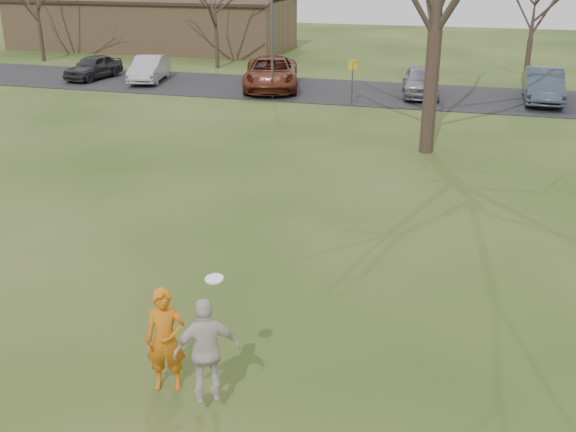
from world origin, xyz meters
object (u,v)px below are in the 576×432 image
object	(u,v)px
car_1	(149,69)
catching_play	(207,351)
car_5	(543,85)
car_2	(271,73)
lamp_post	(272,14)
player_defender	(166,340)
building	(152,21)
car_4	(421,81)
car_0	(93,67)

from	to	relation	value
car_1	catching_play	bearing A→B (deg)	-73.78
car_1	car_5	bearing A→B (deg)	-12.09
car_2	lamp_post	world-z (taller)	lamp_post
player_defender	car_5	size ratio (longest dim) A/B	0.37
car_1	building	xyz separation A→B (m)	(-6.23, 13.09, 1.21)
car_4	catching_play	distance (m)	25.44
car_1	building	world-z (taller)	building
car_5	car_4	bearing A→B (deg)	-179.03
building	lamp_post	bearing A→B (deg)	-47.91
car_2	lamp_post	xyz separation A→B (m)	(0.70, -2.08, 3.12)
car_4	car_5	distance (m)	5.68
player_defender	lamp_post	size ratio (longest dim) A/B	0.28
car_2	catching_play	distance (m)	26.02
player_defender	car_2	xyz separation A→B (m)	(-5.86, 24.72, -0.04)
car_0	car_4	size ratio (longest dim) A/B	0.91
car_5	car_1	bearing A→B (deg)	-179.75
car_1	lamp_post	size ratio (longest dim) A/B	0.66
car_1	car_2	bearing A→B (deg)	-14.90
car_5	catching_play	world-z (taller)	catching_play
building	car_1	bearing A→B (deg)	-64.56
car_2	catching_play	world-z (taller)	catching_play
car_2	car_5	bearing A→B (deg)	-13.53
catching_play	car_1	bearing A→B (deg)	118.48
car_0	car_1	bearing A→B (deg)	9.66
player_defender	car_0	bearing A→B (deg)	106.89
car_4	car_5	size ratio (longest dim) A/B	0.90
car_4	car_2	bearing A→B (deg)	174.49
catching_play	lamp_post	world-z (taller)	lamp_post
car_1	car_4	bearing A→B (deg)	-12.37
player_defender	building	world-z (taller)	building
lamp_post	building	bearing A→B (deg)	132.09
car_5	catching_play	distance (m)	26.33
car_1	building	bearing A→B (deg)	103.19
player_defender	car_0	size ratio (longest dim) A/B	0.46
catching_play	building	bearing A→B (deg)	117.47
car_0	car_4	xyz separation A→B (m)	(18.02, 0.08, 0.07)
lamp_post	car_0	bearing A→B (deg)	168.36
player_defender	car_2	distance (m)	25.41
car_1	car_2	size ratio (longest dim) A/B	0.71
player_defender	car_1	bearing A→B (deg)	101.01
car_0	lamp_post	distance (m)	11.84
building	lamp_post	xyz separation A→B (m)	(14.00, -15.50, 2.04)
car_0	lamp_post	xyz separation A→B (m)	(11.15, -2.30, 3.28)
car_1	catching_play	world-z (taller)	catching_play
car_0	building	xyz separation A→B (m)	(-2.85, 13.20, 1.24)
car_5	catching_play	bearing A→B (deg)	-104.23
car_1	car_2	world-z (taller)	car_2
player_defender	car_5	xyz separation A→B (m)	(7.38, 25.11, -0.07)
car_5	building	distance (m)	29.59
car_2	car_5	size ratio (longest dim) A/B	1.23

